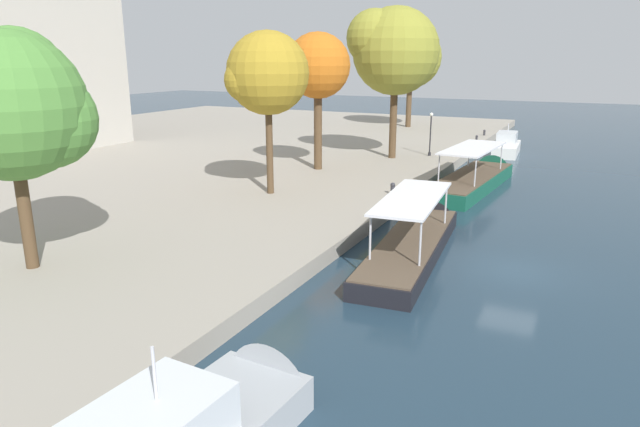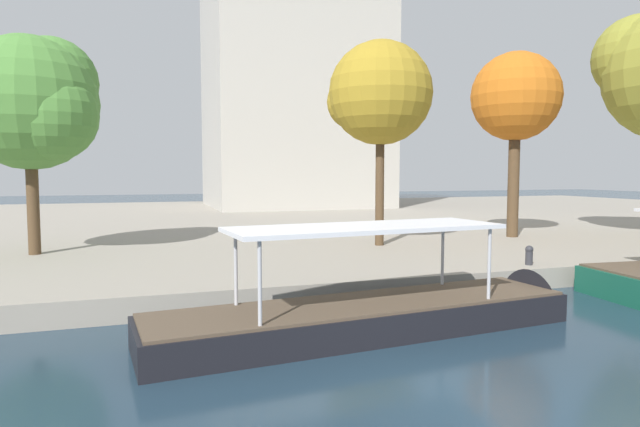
# 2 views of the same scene
# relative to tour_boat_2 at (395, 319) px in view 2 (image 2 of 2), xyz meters

# --- Properties ---
(ground_plane) EXTENTS (220.00, 220.00, 0.00)m
(ground_plane) POSITION_rel_tour_boat_2_xyz_m (-0.72, -4.91, -0.30)
(ground_plane) COLOR #1E3342
(dock_promenade) EXTENTS (120.00, 55.00, 0.82)m
(dock_promenade) POSITION_rel_tour_boat_2_xyz_m (-0.72, 30.55, 0.11)
(dock_promenade) COLOR gray
(dock_promenade) RESTS_ON ground_plane
(tour_boat_2) EXTENTS (13.88, 3.86, 4.16)m
(tour_boat_2) POSITION_rel_tour_boat_2_xyz_m (0.00, 0.00, 0.00)
(tour_boat_2) COLOR black
(tour_boat_2) RESTS_ON ground_plane
(mooring_bollard_1) EXTENTS (0.32, 0.32, 0.79)m
(mooring_bollard_1) POSITION_rel_tour_boat_2_xyz_m (7.97, 3.94, 0.94)
(mooring_bollard_1) COLOR #2D2D33
(mooring_bollard_1) RESTS_ON dock_promenade
(tree_1) EXTENTS (5.24, 5.24, 10.38)m
(tree_1) POSITION_rel_tour_boat_2_xyz_m (4.59, 11.48, 8.14)
(tree_1) COLOR #4C3823
(tree_1) RESTS_ON dock_promenade
(tree_2) EXTENTS (5.05, 5.29, 10.62)m
(tree_2) POSITION_rel_tour_boat_2_xyz_m (13.65, 12.52, 8.60)
(tree_2) COLOR #4C3823
(tree_2) RESTS_ON dock_promenade
(tree_5) EXTENTS (5.99, 5.99, 9.97)m
(tree_5) POSITION_rel_tour_boat_2_xyz_m (-11.20, 13.43, 7.45)
(tree_5) COLOR #4C3823
(tree_5) RESTS_ON dock_promenade
(office_tower) EXTENTS (18.45, 15.97, 42.43)m
(office_tower) POSITION_rel_tour_boat_2_xyz_m (9.59, 44.89, 20.70)
(office_tower) COLOR #B7B2A8
(office_tower) RESTS_ON dock_promenade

